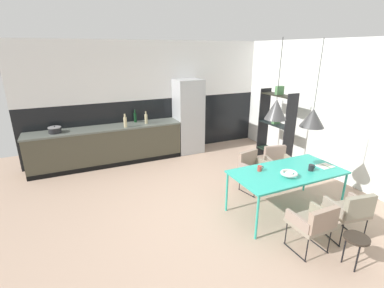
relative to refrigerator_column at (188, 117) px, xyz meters
name	(u,v)px	position (x,y,z in m)	size (l,w,h in m)	color
ground_plane	(218,218)	(-0.85, -3.12, -0.95)	(9.20, 9.20, 0.00)	tan
back_wall_splashback_dark	(153,126)	(-0.85, 0.36, -0.25)	(6.25, 0.12, 1.42)	black
back_wall_panel_upper	(151,70)	(-0.85, 0.36, 1.17)	(6.25, 0.12, 1.42)	white
side_wall_right	(361,116)	(2.21, -3.12, 0.46)	(0.12, 7.08, 2.83)	white
kitchen_counter	(108,146)	(-2.09, 0.00, -0.50)	(3.49, 0.63, 0.90)	#454234
refrigerator_column	(188,117)	(0.00, 0.00, 0.00)	(0.68, 0.60, 1.91)	#ADAFB2
dining_table	(287,174)	(0.28, -3.38, -0.25)	(1.84, 0.91, 0.74)	teal
armchair_by_stool	(252,166)	(0.24, -2.51, -0.45)	(0.57, 0.56, 0.77)	gray
armchair_facing_counter	(314,221)	(-0.10, -4.33, -0.47)	(0.49, 0.47, 0.73)	gray
armchair_near_window	(277,160)	(0.91, -2.43, -0.48)	(0.57, 0.56, 0.74)	gray
armchair_head_of_table	(351,209)	(0.58, -4.34, -0.45)	(0.55, 0.54, 0.77)	gray
fruit_bowl	(289,174)	(0.15, -3.54, -0.16)	(0.26, 0.26, 0.08)	silver
open_book	(325,166)	(1.00, -3.49, -0.21)	(0.25, 0.21, 0.02)	white
mug_glass_clear	(260,168)	(-0.13, -3.18, -0.17)	(0.11, 0.07, 0.09)	#B23D33
mug_dark_espresso	(311,168)	(0.65, -3.52, -0.16)	(0.13, 0.09, 0.10)	black
cooking_pot	(55,130)	(-3.16, -0.02, 0.01)	(0.27, 0.27, 0.15)	black
bottle_oil_tall	(125,122)	(-1.68, -0.18, 0.08)	(0.08, 0.08, 0.31)	tan
bottle_wine_green	(135,117)	(-1.36, 0.18, 0.07)	(0.07, 0.07, 0.31)	#0F3319
bottle_spice_small	(146,119)	(-1.14, -0.04, 0.07)	(0.07, 0.07, 0.30)	tan
side_stool	(356,240)	(0.18, -4.74, -0.57)	(0.30, 0.30, 0.43)	#2D261E
open_shelf_unit	(276,125)	(1.60, -1.53, -0.03)	(0.30, 0.95, 1.83)	black
pendant_lamp_over_table_near	(276,109)	(-0.09, -3.38, 0.84)	(0.32, 0.32, 1.13)	black
pendant_lamp_over_table_far	(313,118)	(0.64, -3.40, 0.65)	(0.38, 0.38, 1.33)	black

